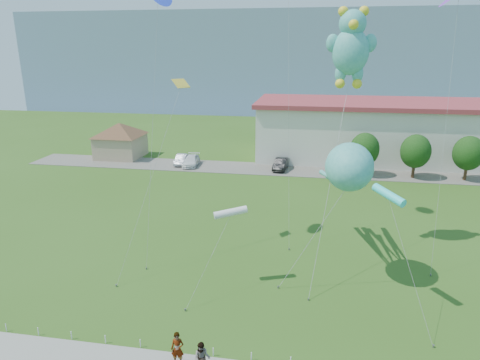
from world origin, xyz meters
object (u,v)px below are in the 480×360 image
at_px(pavilion, 120,137).
at_px(parked_car_silver, 181,159).
at_px(pedestrian_right, 202,358).
at_px(octopus_kite, 347,172).
at_px(parked_car_black, 281,164).
at_px(parked_car_white, 191,161).
at_px(teddy_bear_kite, 351,46).
at_px(pedestrian_left, 177,349).
at_px(warehouse, 476,133).

height_order(pavilion, parked_car_silver, pavilion).
bearing_deg(pedestrian_right, parked_car_silver, 104.92).
bearing_deg(octopus_kite, parked_car_black, 103.73).
bearing_deg(parked_car_silver, pavilion, 161.84).
xyz_separation_m(pedestrian_right, parked_car_white, (-11.28, 37.61, -0.22)).
distance_m(parked_car_silver, parked_car_black, 13.70).
relative_size(pavilion, parked_car_silver, 2.29).
bearing_deg(pavilion, octopus_kite, -43.84).
xyz_separation_m(pedestrian_right, teddy_bear_kite, (7.19, 16.51, 14.56)).
xyz_separation_m(pavilion, parked_car_white, (11.49, -3.06, -2.30)).
bearing_deg(pedestrian_right, teddy_bear_kite, 62.81).
bearing_deg(octopus_kite, pavilion, 136.16).
bearing_deg(octopus_kite, parked_car_silver, 127.34).
relative_size(parked_car_silver, octopus_kite, 0.42).
bearing_deg(pavilion, teddy_bear_kite, -38.88).
height_order(pedestrian_right, octopus_kite, octopus_kite).
bearing_deg(parked_car_white, pedestrian_right, -77.74).
bearing_deg(parked_car_silver, pedestrian_left, -76.93).
bearing_deg(parked_car_black, pavilion, 179.42).
bearing_deg(parked_car_silver, parked_car_white, -22.28).
bearing_deg(octopus_kite, parked_car_white, 125.71).
relative_size(pavilion, octopus_kite, 0.96).
bearing_deg(warehouse, parked_car_silver, -167.94).
bearing_deg(pedestrian_left, parked_car_silver, 103.02).
height_order(parked_car_black, octopus_kite, octopus_kite).
distance_m(parked_car_silver, teddy_bear_kite, 32.95).
bearing_deg(parked_car_black, pedestrian_left, -86.93).
relative_size(pedestrian_left, teddy_bear_kite, 0.10).
bearing_deg(warehouse, octopus_kite, -119.93).
height_order(pedestrian_right, parked_car_black, pedestrian_right).
xyz_separation_m(warehouse, octopus_kite, (-20.03, -34.78, 3.18)).
distance_m(warehouse, pedestrian_right, 54.12).
distance_m(parked_car_white, teddy_bear_kite, 31.70).
bearing_deg(teddy_bear_kite, octopus_kite, -89.89).
height_order(warehouse, pedestrian_left, warehouse).
bearing_deg(parked_car_black, parked_car_silver, -175.14).
height_order(pedestrian_left, parked_car_black, pedestrian_left).
bearing_deg(pedestrian_right, parked_car_white, 103.06).
bearing_deg(pedestrian_left, octopus_kite, 49.40).
xyz_separation_m(parked_car_silver, octopus_kite, (20.01, -26.23, 6.58)).
bearing_deg(pedestrian_right, octopus_kite, 55.14).
xyz_separation_m(pavilion, teddy_bear_kite, (29.97, -24.16, 12.48)).
xyz_separation_m(parked_car_black, teddy_bear_kite, (6.30, -21.20, 14.72)).
xyz_separation_m(pedestrian_left, teddy_bear_kite, (8.56, 16.10, 14.51)).
bearing_deg(parked_car_silver, warehouse, 8.26).
height_order(pavilion, pedestrian_left, pavilion).
bearing_deg(pavilion, parked_car_silver, -14.37).
bearing_deg(pedestrian_left, parked_car_black, 82.68).
xyz_separation_m(parked_car_white, parked_car_black, (12.17, 0.11, 0.06)).
relative_size(pedestrian_right, parked_car_silver, 0.42).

